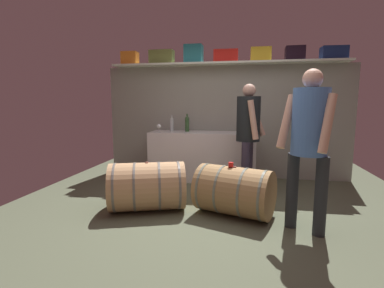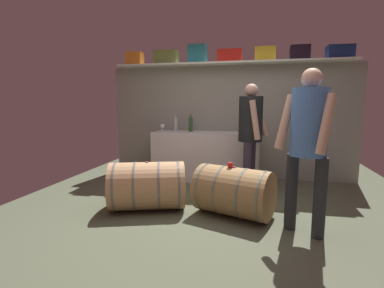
% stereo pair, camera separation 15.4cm
% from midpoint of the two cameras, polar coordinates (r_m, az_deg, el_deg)
% --- Properties ---
extents(ground_plane, '(5.66, 7.34, 0.02)m').
position_cam_midpoint_polar(ground_plane, '(4.07, 3.66, -11.72)').
color(ground_plane, '#545B45').
extents(back_wall_panel, '(4.46, 0.10, 2.04)m').
position_cam_midpoint_polar(back_wall_panel, '(5.38, 5.75, 4.37)').
color(back_wall_panel, gray).
rests_on(back_wall_panel, ground).
extents(high_shelf_board, '(4.10, 0.40, 0.03)m').
position_cam_midpoint_polar(high_shelf_board, '(5.27, 5.78, 15.59)').
color(high_shelf_board, silver).
rests_on(high_shelf_board, back_wall_panel).
extents(toolcase_orange, '(0.30, 0.23, 0.24)m').
position_cam_midpoint_polar(toolcase_orange, '(5.72, -12.98, 16.20)').
color(toolcase_orange, orange).
rests_on(toolcase_orange, high_shelf_board).
extents(toolcase_olive, '(0.44, 0.22, 0.25)m').
position_cam_midpoint_polar(toolcase_olive, '(5.51, -6.86, 16.71)').
color(toolcase_olive, olive).
rests_on(toolcase_olive, high_shelf_board).
extents(toolcase_teal, '(0.32, 0.26, 0.32)m').
position_cam_midpoint_polar(toolcase_teal, '(5.37, -0.53, 17.38)').
color(toolcase_teal, teal).
rests_on(toolcase_teal, high_shelf_board).
extents(toolcase_red, '(0.42, 0.29, 0.21)m').
position_cam_midpoint_polar(toolcase_red, '(5.28, 5.89, 16.90)').
color(toolcase_red, red).
rests_on(toolcase_red, high_shelf_board).
extents(toolcase_yellow, '(0.34, 0.21, 0.24)m').
position_cam_midpoint_polar(toolcase_yellow, '(5.27, 12.64, 16.91)').
color(toolcase_yellow, gold).
rests_on(toolcase_yellow, high_shelf_board).
extents(toolcase_black, '(0.32, 0.29, 0.23)m').
position_cam_midpoint_polar(toolcase_black, '(5.32, 18.92, 16.57)').
color(toolcase_black, black).
rests_on(toolcase_black, high_shelf_board).
extents(toolcase_navy, '(0.41, 0.26, 0.21)m').
position_cam_midpoint_polar(toolcase_navy, '(5.43, 25.56, 15.94)').
color(toolcase_navy, navy).
rests_on(toolcase_navy, high_shelf_board).
extents(work_cabinet, '(1.86, 0.59, 0.86)m').
position_cam_midpoint_polar(work_cabinet, '(5.15, 1.21, -2.38)').
color(work_cabinet, silver).
rests_on(work_cabinet, ground).
extents(wine_bottle_clear, '(0.07, 0.07, 0.29)m').
position_cam_midpoint_polar(wine_bottle_clear, '(5.25, -4.88, 3.97)').
color(wine_bottle_clear, '#AFBCBB').
rests_on(wine_bottle_clear, work_cabinet).
extents(wine_bottle_green, '(0.07, 0.07, 0.32)m').
position_cam_midpoint_polar(wine_bottle_green, '(5.19, -1.83, 4.10)').
color(wine_bottle_green, '#31562E').
rests_on(wine_bottle_green, work_cabinet).
extents(wine_bottle_dark, '(0.07, 0.07, 0.29)m').
position_cam_midpoint_polar(wine_bottle_dark, '(4.83, 10.53, 3.43)').
color(wine_bottle_dark, black).
rests_on(wine_bottle_dark, work_cabinet).
extents(wine_glass, '(0.08, 0.08, 0.15)m').
position_cam_midpoint_polar(wine_glass, '(5.04, -7.46, 3.46)').
color(wine_glass, white).
rests_on(wine_glass, work_cabinet).
extents(wine_barrel_near, '(1.04, 0.85, 0.61)m').
position_cam_midpoint_polar(wine_barrel_near, '(3.60, 7.18, -9.21)').
color(wine_barrel_near, '#A27D4D').
rests_on(wine_barrel_near, ground).
extents(wine_barrel_far, '(1.09, 0.88, 0.63)m').
position_cam_midpoint_polar(wine_barrel_far, '(3.78, -10.04, -8.26)').
color(wine_barrel_far, tan).
rests_on(wine_barrel_far, ground).
extents(tasting_cup, '(0.06, 0.06, 0.05)m').
position_cam_midpoint_polar(tasting_cup, '(3.52, 6.48, -4.07)').
color(tasting_cup, red).
rests_on(tasting_cup, wine_barrel_near).
extents(winemaker_pouring, '(0.45, 0.52, 1.65)m').
position_cam_midpoint_polar(winemaker_pouring, '(4.38, 10.17, 3.32)').
color(winemaker_pouring, '#312C3E').
rests_on(winemaker_pouring, ground).
extents(visitor_tasting, '(0.58, 0.52, 1.71)m').
position_cam_midpoint_polar(visitor_tasting, '(3.18, 20.95, 1.83)').
color(visitor_tasting, '#272C30').
rests_on(visitor_tasting, ground).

